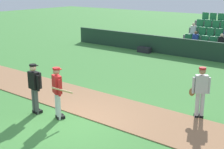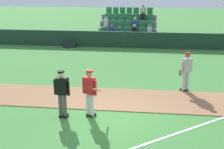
{
  "view_description": "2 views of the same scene",
  "coord_description": "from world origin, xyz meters",
  "px_view_note": "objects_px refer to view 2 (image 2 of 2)",
  "views": [
    {
      "loc": [
        7.01,
        -6.62,
        4.34
      ],
      "look_at": [
        0.31,
        1.95,
        1.24
      ],
      "focal_mm": 51.11,
      "sensor_mm": 36.0,
      "label": 1
    },
    {
      "loc": [
        1.44,
        -9.68,
        4.84
      ],
      "look_at": [
        0.16,
        1.34,
        1.21
      ],
      "focal_mm": 48.33,
      "sensor_mm": 36.0,
      "label": 2
    }
  ],
  "objects_px": {
    "umpire_home_plate": "(62,91)",
    "runner_grey_jersey": "(186,71)",
    "batter_red_jersey": "(90,92)",
    "equipment_bag": "(70,45)"
  },
  "relations": [
    {
      "from": "batter_red_jersey",
      "to": "umpire_home_plate",
      "type": "relative_size",
      "value": 1.0
    },
    {
      "from": "runner_grey_jersey",
      "to": "umpire_home_plate",
      "type": "bearing_deg",
      "value": -146.28
    },
    {
      "from": "umpire_home_plate",
      "to": "runner_grey_jersey",
      "type": "bearing_deg",
      "value": 33.72
    },
    {
      "from": "umpire_home_plate",
      "to": "equipment_bag",
      "type": "height_order",
      "value": "umpire_home_plate"
    },
    {
      "from": "batter_red_jersey",
      "to": "equipment_bag",
      "type": "height_order",
      "value": "batter_red_jersey"
    },
    {
      "from": "runner_grey_jersey",
      "to": "equipment_bag",
      "type": "relative_size",
      "value": 1.96
    },
    {
      "from": "batter_red_jersey",
      "to": "runner_grey_jersey",
      "type": "xyz_separation_m",
      "value": [
        3.67,
        2.92,
        -0.01
      ]
    },
    {
      "from": "batter_red_jersey",
      "to": "runner_grey_jersey",
      "type": "bearing_deg",
      "value": 38.58
    },
    {
      "from": "batter_red_jersey",
      "to": "equipment_bag",
      "type": "relative_size",
      "value": 1.96
    },
    {
      "from": "umpire_home_plate",
      "to": "runner_grey_jersey",
      "type": "xyz_separation_m",
      "value": [
        4.62,
        3.08,
        -0.04
      ]
    }
  ]
}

